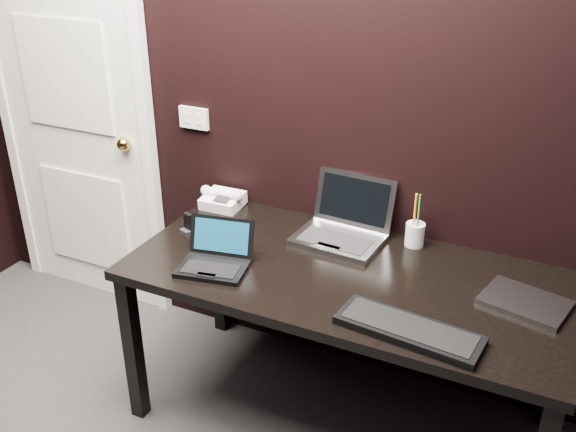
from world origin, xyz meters
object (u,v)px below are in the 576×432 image
at_px(netbook, 215,259).
at_px(desk_phone, 223,199).
at_px(silver_laptop, 342,228).
at_px(mobile_phone, 188,226).
at_px(pen_cup, 415,233).
at_px(ext_keyboard, 409,330).
at_px(desk, 346,289).
at_px(closed_laptop, 525,302).
at_px(door, 73,114).

relative_size(netbook, desk_phone, 1.38).
distance_m(silver_laptop, mobile_phone, 0.66).
relative_size(netbook, pen_cup, 1.29).
height_order(desk_phone, pen_cup, pen_cup).
bearing_deg(ext_keyboard, netbook, 173.19).
distance_m(netbook, mobile_phone, 0.32).
relative_size(desk, closed_laptop, 5.19).
xyz_separation_m(desk_phone, mobile_phone, (-0.00, -0.29, -0.01)).
relative_size(desk, pen_cup, 7.32).
height_order(closed_laptop, desk_phone, desk_phone).
distance_m(ext_keyboard, closed_laptop, 0.47).
bearing_deg(desk, mobile_phone, 179.16).
distance_m(desk, netbook, 0.52).
height_order(silver_laptop, pen_cup, silver_laptop).
bearing_deg(closed_laptop, door, 172.32).
bearing_deg(mobile_phone, ext_keyboard, -15.25).
bearing_deg(desk, ext_keyboard, -40.47).
bearing_deg(desk_phone, door, 175.17).
height_order(ext_keyboard, pen_cup, pen_cup).
relative_size(silver_laptop, pen_cup, 1.61).
xyz_separation_m(netbook, silver_laptop, (0.36, 0.43, 0.01)).
bearing_deg(desk_phone, silver_laptop, -4.46).
bearing_deg(door, desk, -12.82).
height_order(desk, ext_keyboard, ext_keyboard).
relative_size(silver_laptop, desk_phone, 1.72).
xyz_separation_m(silver_laptop, ext_keyboard, (0.44, -0.53, -0.03)).
distance_m(desk, desk_phone, 0.80).
height_order(desk, netbook, netbook).
xyz_separation_m(desk, desk_phone, (-0.73, 0.30, 0.12)).
height_order(mobile_phone, pen_cup, pen_cup).
bearing_deg(silver_laptop, mobile_phone, -158.82).
height_order(silver_laptop, mobile_phone, silver_laptop).
distance_m(closed_laptop, desk_phone, 1.40).
bearing_deg(closed_laptop, pen_cup, 151.39).
xyz_separation_m(closed_laptop, desk_phone, (-1.38, 0.23, 0.03)).
distance_m(door, mobile_phone, 1.02).
distance_m(closed_laptop, mobile_phone, 1.38).
relative_size(silver_laptop, mobile_phone, 4.19).
bearing_deg(netbook, desk_phone, 117.71).
bearing_deg(ext_keyboard, desk, 139.53).
bearing_deg(desk_phone, closed_laptop, -9.56).
height_order(desk, desk_phone, desk_phone).
distance_m(door, desk_phone, 0.96).
relative_size(door, netbook, 7.12).
bearing_deg(pen_cup, ext_keyboard, -76.08).
xyz_separation_m(desk, mobile_phone, (-0.73, 0.01, 0.11)).
relative_size(door, ext_keyboard, 4.30).
distance_m(desk, silver_laptop, 0.30).
distance_m(netbook, pen_cup, 0.83).
bearing_deg(mobile_phone, pen_cup, 19.04).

